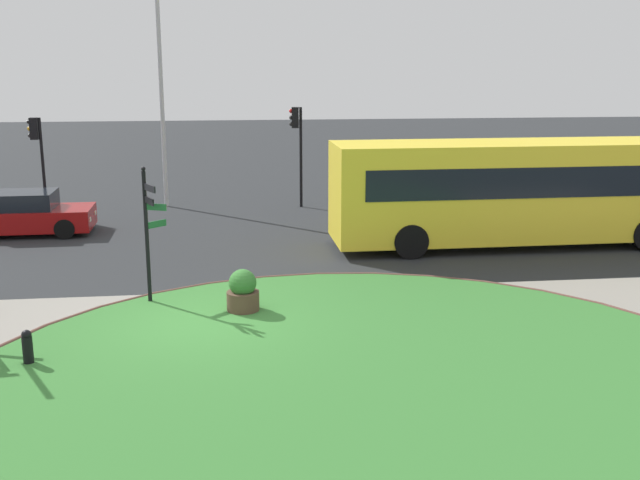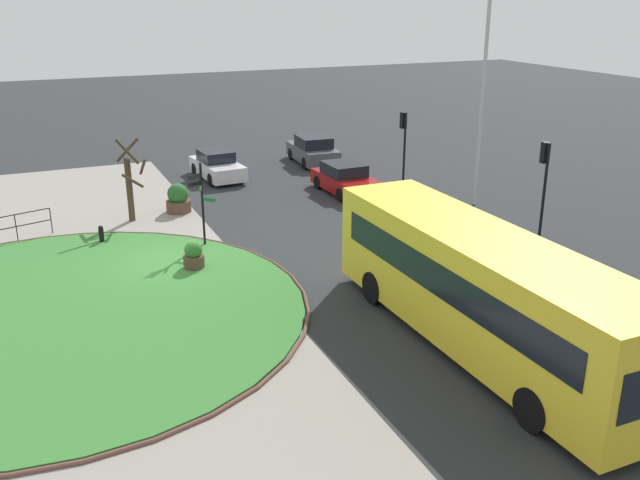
# 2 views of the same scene
# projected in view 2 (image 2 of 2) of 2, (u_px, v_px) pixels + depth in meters

# --- Properties ---
(ground) EXTENTS (120.00, 120.00, 0.00)m
(ground) POSITION_uv_depth(u_px,v_px,m) (170.00, 264.00, 24.40)
(ground) COLOR #282B2D
(sidewalk_paving) EXTENTS (32.00, 8.33, 0.02)m
(sidewalk_paving) POSITION_uv_depth(u_px,v_px,m) (116.00, 272.00, 23.70)
(sidewalk_paving) COLOR gray
(sidewalk_paving) RESTS_ON ground
(grass_island) EXTENTS (14.59, 14.59, 0.10)m
(grass_island) POSITION_uv_depth(u_px,v_px,m) (58.00, 315.00, 20.43)
(grass_island) COLOR #387A33
(grass_island) RESTS_ON ground
(grass_kerb_ring) EXTENTS (14.90, 14.90, 0.11)m
(grass_kerb_ring) POSITION_uv_depth(u_px,v_px,m) (57.00, 315.00, 20.42)
(grass_kerb_ring) COLOR brown
(grass_kerb_ring) RESTS_ON ground
(signpost_directional) EXTENTS (0.53, 0.93, 3.21)m
(signpost_directional) POSITION_uv_depth(u_px,v_px,m) (202.00, 200.00, 25.39)
(signpost_directional) COLOR black
(signpost_directional) RESTS_ON ground
(bollard_foreground) EXTENTS (0.19, 0.19, 0.73)m
(bollard_foreground) POSITION_uv_depth(u_px,v_px,m) (101.00, 234.00, 26.23)
(bollard_foreground) COLOR black
(bollard_foreground) RESTS_ON ground
(bus_yellow) EXTENTS (11.31, 2.71, 3.16)m
(bus_yellow) POSITION_uv_depth(u_px,v_px,m) (480.00, 288.00, 18.14)
(bus_yellow) COLOR yellow
(bus_yellow) RESTS_ON ground
(car_near_lane) EXTENTS (4.09, 2.13, 1.53)m
(car_near_lane) POSITION_uv_depth(u_px,v_px,m) (313.00, 151.00, 38.57)
(car_near_lane) COLOR #474C51
(car_near_lane) RESTS_ON ground
(car_far_lane) EXTENTS (4.06, 2.02, 1.43)m
(car_far_lane) POSITION_uv_depth(u_px,v_px,m) (217.00, 166.00, 35.38)
(car_far_lane) COLOR silver
(car_far_lane) RESTS_ON ground
(car_trailing) EXTENTS (4.02, 1.98, 1.40)m
(car_trailing) POSITION_uv_depth(u_px,v_px,m) (345.00, 179.00, 32.88)
(car_trailing) COLOR maroon
(car_trailing) RESTS_ON ground
(traffic_light_near) EXTENTS (0.49, 0.26, 3.55)m
(traffic_light_near) POSITION_uv_depth(u_px,v_px,m) (404.00, 132.00, 33.75)
(traffic_light_near) COLOR black
(traffic_light_near) RESTS_ON ground
(traffic_light_far) EXTENTS (0.49, 0.29, 3.83)m
(traffic_light_far) POSITION_uv_depth(u_px,v_px,m) (544.00, 170.00, 25.70)
(traffic_light_far) COLOR black
(traffic_light_far) RESTS_ON ground
(lamppost_tall) EXTENTS (0.32, 0.32, 9.59)m
(lamppost_tall) POSITION_uv_depth(u_px,v_px,m) (483.00, 89.00, 29.59)
(lamppost_tall) COLOR #B7B7BC
(lamppost_tall) RESTS_ON ground
(planter_near_signpost) EXTENTS (0.72, 0.72, 1.03)m
(planter_near_signpost) POSITION_uv_depth(u_px,v_px,m) (194.00, 257.00, 23.74)
(planter_near_signpost) COLOR brown
(planter_near_signpost) RESTS_ON ground
(planter_kerbside) EXTENTS (1.06, 1.06, 1.27)m
(planter_kerbside) POSITION_uv_depth(u_px,v_px,m) (178.00, 199.00, 29.96)
(planter_kerbside) COLOR brown
(planter_kerbside) RESTS_ON ground
(street_tree_bare) EXTENTS (1.27, 1.12, 3.56)m
(street_tree_bare) POSITION_uv_depth(u_px,v_px,m) (131.00, 182.00, 28.46)
(street_tree_bare) COLOR #423323
(street_tree_bare) RESTS_ON ground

